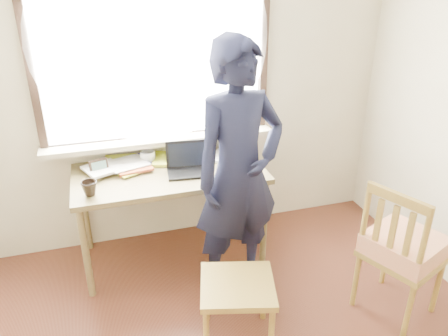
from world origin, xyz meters
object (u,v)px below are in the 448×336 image
object	(u,v)px
mug_white	(148,157)
laptop	(188,165)
desk	(170,181)
mug_dark	(90,188)
work_chair	(237,292)
side_chair	(403,248)
person	(239,174)

from	to	relation	value
mug_white	laptop	bearing A→B (deg)	-42.00
desk	mug_dark	bearing A→B (deg)	-160.12
work_chair	side_chair	xyz separation A→B (m)	(1.13, -0.05, 0.13)
mug_dark	work_chair	xyz separation A→B (m)	(0.80, -0.81, -0.44)
mug_white	desk	bearing A→B (deg)	-57.96
laptop	person	distance (m)	0.53
desk	work_chair	xyz separation A→B (m)	(0.22, -1.02, -0.31)
side_chair	person	xyz separation A→B (m)	(-0.95, 0.59, 0.41)
desk	laptop	bearing A→B (deg)	-13.73
laptop	person	world-z (taller)	person
desk	mug_white	size ratio (longest dim) A/B	11.78
mug_dark	laptop	bearing A→B (deg)	13.79
mug_white	side_chair	distance (m)	1.98
laptop	desk	bearing A→B (deg)	166.27
mug_white	person	world-z (taller)	person
desk	work_chair	distance (m)	1.08
side_chair	person	size ratio (longest dim) A/B	0.53
side_chair	person	world-z (taller)	person
desk	work_chair	world-z (taller)	desk
work_chair	desk	bearing A→B (deg)	101.94
laptop	mug_dark	world-z (taller)	laptop
laptop	mug_white	size ratio (longest dim) A/B	2.79
desk	work_chair	bearing A→B (deg)	-78.06
laptop	mug_dark	distance (m)	0.75
desk	mug_white	bearing A→B (deg)	122.04
mug_white	person	xyz separation A→B (m)	(0.53, -0.69, 0.10)
laptop	work_chair	distance (m)	1.08
desk	side_chair	xyz separation A→B (m)	(1.35, -1.07, -0.18)
laptop	work_chair	world-z (taller)	laptop
work_chair	person	bearing A→B (deg)	71.07
mug_dark	work_chair	world-z (taller)	mug_dark
laptop	side_chair	world-z (taller)	laptop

